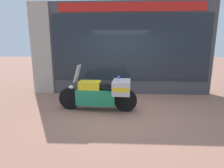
% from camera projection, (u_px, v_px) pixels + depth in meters
% --- Properties ---
extents(ground_plane, '(60.00, 60.00, 0.00)m').
position_uv_depth(ground_plane, '(120.00, 109.00, 5.22)').
color(ground_plane, '#9E6B56').
extents(shop_building, '(6.96, 0.55, 3.48)m').
position_uv_depth(shop_building, '(111.00, 49.00, 6.83)').
color(shop_building, '#424247').
rests_on(shop_building, ground).
extents(window_display, '(5.71, 0.30, 1.80)m').
position_uv_depth(window_display, '(128.00, 82.00, 7.09)').
color(window_display, slate).
rests_on(window_display, ground).
extents(paramedic_motorcycle, '(2.30, 0.78, 1.33)m').
position_uv_depth(paramedic_motorcycle, '(103.00, 93.00, 5.05)').
color(paramedic_motorcycle, black).
rests_on(paramedic_motorcycle, ground).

